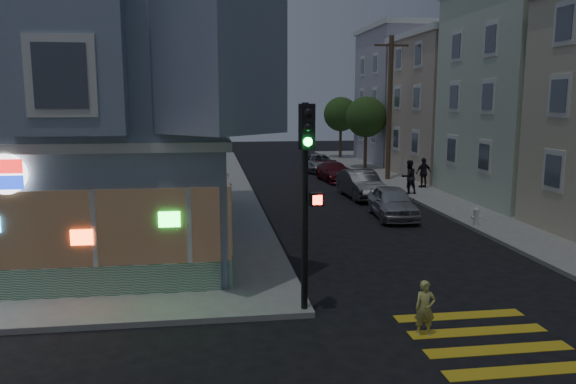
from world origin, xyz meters
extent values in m
plane|color=black|center=(0.00, 0.00, 0.00)|extent=(120.00, 120.00, 0.00)
cube|color=gray|center=(23.00, 23.00, 0.07)|extent=(24.00, 42.00, 0.15)
cube|color=gray|center=(-6.00, 11.00, 5.65)|extent=(14.00, 14.00, 11.00)
cube|color=silver|center=(-6.00, 11.00, 4.00)|extent=(14.30, 14.30, 0.25)
cylinder|color=white|center=(-4.40, 3.87, 3.40)|extent=(1.00, 0.12, 1.00)
cube|color=#C1AE95|center=(19.50, 25.00, 4.65)|extent=(12.00, 8.60, 9.00)
cube|color=#A09AA9|center=(19.50, 34.00, 5.40)|extent=(12.00, 8.60, 10.50)
cylinder|color=#4C3826|center=(12.00, 24.00, 4.65)|extent=(0.30, 0.30, 9.00)
cube|color=#4C3826|center=(12.00, 24.00, 8.55)|extent=(2.20, 0.12, 0.12)
cylinder|color=#4C3826|center=(12.20, 30.00, 1.75)|extent=(0.24, 0.24, 3.20)
sphere|color=#274A1A|center=(12.20, 30.00, 3.95)|extent=(3.00, 3.00, 3.00)
cylinder|color=#4C3826|center=(12.20, 38.00, 1.75)|extent=(0.24, 0.24, 3.20)
sphere|color=#274A1A|center=(12.20, 38.00, 3.95)|extent=(3.00, 3.00, 3.00)
imported|color=#C7C766|center=(5.22, 0.68, 0.63)|extent=(0.49, 0.35, 1.26)
imported|color=black|center=(11.30, 18.29, 1.07)|extent=(1.01, 0.86, 1.83)
imported|color=black|center=(12.93, 20.26, 1.02)|extent=(1.09, 0.64, 1.73)
imported|color=#AAACB2|center=(8.60, 12.97, 0.71)|extent=(2.01, 4.27, 1.41)
imported|color=#37393C|center=(8.60, 18.17, 0.74)|extent=(1.76, 4.54, 1.48)
imported|color=#5B141D|center=(8.60, 24.47, 0.60)|extent=(2.06, 4.28, 1.20)
imported|color=#9A9EA4|center=(8.60, 29.67, 0.62)|extent=(2.40, 4.61, 1.24)
cylinder|color=black|center=(2.78, 2.30, 2.65)|extent=(0.16, 0.16, 4.99)
cube|color=black|center=(2.78, 2.08, 4.59)|extent=(0.35, 0.32, 1.05)
sphere|color=black|center=(2.78, 1.92, 4.92)|extent=(0.20, 0.20, 0.20)
sphere|color=black|center=(2.78, 1.92, 4.59)|extent=(0.20, 0.20, 0.20)
sphere|color=#19F23F|center=(2.78, 1.92, 4.26)|extent=(0.20, 0.20, 0.20)
cube|color=black|center=(3.03, 2.12, 2.90)|extent=(0.34, 0.24, 0.32)
cube|color=#FF2614|center=(3.03, 2.01, 2.90)|extent=(0.22, 0.02, 0.22)
cylinder|color=white|center=(11.30, 10.44, 0.43)|extent=(0.22, 0.22, 0.56)
sphere|color=white|center=(11.30, 10.44, 0.75)|extent=(0.24, 0.24, 0.24)
cylinder|color=white|center=(11.30, 10.44, 0.47)|extent=(0.42, 0.11, 0.11)
camera|label=1|loc=(0.53, -10.62, 5.20)|focal=35.00mm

